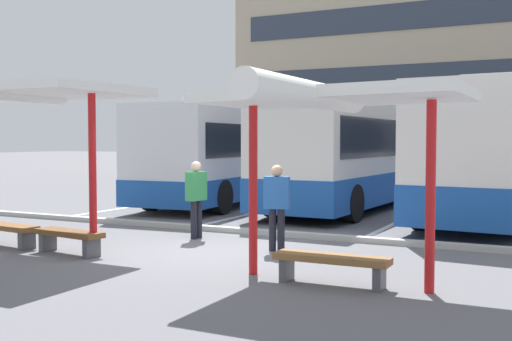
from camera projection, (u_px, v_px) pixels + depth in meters
name	position (u px, v px, depth m)	size (l,w,h in m)	color
ground_plane	(212.00, 251.00, 12.12)	(160.00, 160.00, 0.00)	slate
terminal_building	(479.00, 30.00, 45.17)	(32.75, 12.95, 22.87)	tan
coach_bus_0	(236.00, 155.00, 21.86)	(3.31, 10.66, 3.53)	silver
coach_bus_1	(358.00, 155.00, 20.01)	(2.98, 10.67, 3.65)	silver
coach_bus_2	(508.00, 153.00, 18.03)	(3.59, 12.32, 3.82)	silver
lane_stripe_0	(198.00, 197.00, 23.71)	(0.16, 14.00, 0.01)	white
lane_stripe_1	(303.00, 202.00, 21.79)	(0.16, 14.00, 0.01)	white
lane_stripe_2	(428.00, 208.00, 19.88)	(0.16, 14.00, 0.01)	white
waiting_shelter_0	(22.00, 95.00, 11.86)	(3.92, 4.51, 3.22)	red
bench_0	(5.00, 230.00, 12.68)	(1.73, 0.61, 0.45)	brown
bench_1	(69.00, 237.00, 11.79)	(1.59, 0.62, 0.45)	brown
waiting_shelter_1	(331.00, 101.00, 9.09)	(3.78, 4.19, 2.94)	red
bench_2	(332.00, 263.00, 9.27)	(1.74, 0.45, 0.45)	brown
platform_kerb	(265.00, 232.00, 14.19)	(44.00, 0.24, 0.12)	#ADADA8
waiting_passenger_0	(277.00, 201.00, 12.09)	(0.52, 0.32, 1.67)	black
waiting_passenger_1	(196.00, 194.00, 13.64)	(0.28, 0.51, 1.68)	black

